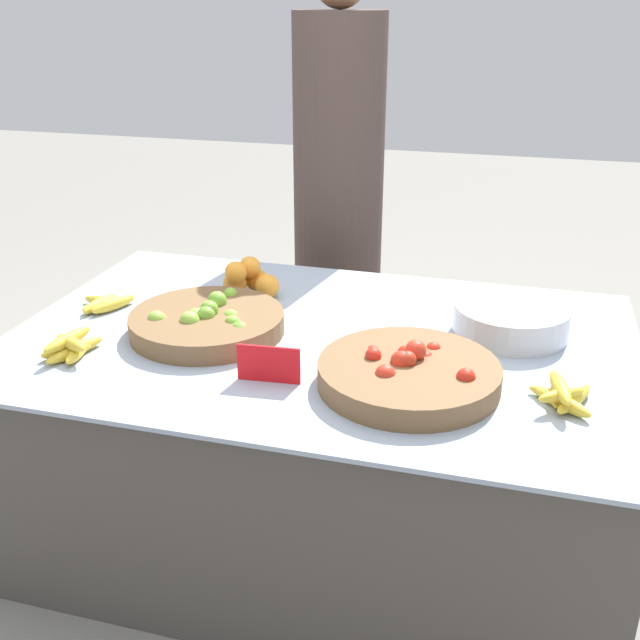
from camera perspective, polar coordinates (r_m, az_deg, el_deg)
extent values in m
plane|color=gray|center=(2.34, 0.00, -15.32)|extent=(12.00, 12.00, 0.00)
cube|color=#4C4742|center=(2.17, 0.00, -8.98)|extent=(1.59, 1.04, 0.61)
cube|color=#99A8BC|center=(2.02, 0.00, -1.46)|extent=(1.66, 1.08, 0.01)
cylinder|color=brown|center=(2.05, -8.60, -0.23)|extent=(0.42, 0.42, 0.06)
sphere|color=#6BA333|center=(2.03, -8.67, 0.38)|extent=(0.05, 0.05, 0.05)
sphere|color=#6BA333|center=(1.97, -6.16, -0.82)|extent=(0.05, 0.05, 0.05)
sphere|color=#89BC42|center=(2.01, -9.89, -0.09)|extent=(0.05, 0.05, 0.05)
sphere|color=#7AB238|center=(2.06, -8.44, 0.63)|extent=(0.04, 0.04, 0.04)
sphere|color=#7AB238|center=(2.17, -6.84, 1.94)|extent=(0.04, 0.04, 0.04)
sphere|color=#6BA333|center=(2.04, -8.43, 0.82)|extent=(0.05, 0.05, 0.05)
sphere|color=#89BC42|center=(2.06, -8.53, 0.04)|extent=(0.06, 0.06, 0.06)
sphere|color=#89BC42|center=(2.04, -12.32, 0.02)|extent=(0.05, 0.05, 0.05)
sphere|color=#7AB238|center=(2.04, -6.80, 0.15)|extent=(0.05, 0.05, 0.05)
sphere|color=#89BC42|center=(2.07, -9.41, 0.24)|extent=(0.05, 0.05, 0.05)
sphere|color=#6BA333|center=(2.10, -7.85, 1.46)|extent=(0.05, 0.05, 0.05)
sphere|color=#7AB238|center=(1.99, -6.68, -0.25)|extent=(0.04, 0.04, 0.04)
sphere|color=#89BC42|center=(2.07, -9.11, 0.18)|extent=(0.05, 0.05, 0.05)
sphere|color=#7AB238|center=(2.02, -5.84, -0.31)|extent=(0.04, 0.04, 0.04)
cylinder|color=brown|center=(1.77, 6.76, -4.16)|extent=(0.43, 0.43, 0.06)
sphere|color=red|center=(1.78, 4.08, -2.72)|extent=(0.04, 0.04, 0.04)
sphere|color=red|center=(1.78, 7.31, -2.30)|extent=(0.05, 0.05, 0.05)
sphere|color=red|center=(1.77, 6.69, -4.06)|extent=(0.05, 0.05, 0.05)
sphere|color=red|center=(1.79, 8.71, -3.93)|extent=(0.05, 0.05, 0.05)
sphere|color=red|center=(1.85, 8.64, -2.22)|extent=(0.04, 0.04, 0.04)
sphere|color=red|center=(1.82, 7.97, -3.05)|extent=(0.05, 0.05, 0.05)
sphere|color=red|center=(1.76, 6.22, -3.15)|extent=(0.05, 0.05, 0.05)
sphere|color=red|center=(1.79, 6.07, -3.88)|extent=(0.04, 0.04, 0.04)
sphere|color=red|center=(1.80, 6.49, -2.53)|extent=(0.04, 0.04, 0.04)
sphere|color=red|center=(1.76, 6.15, -3.09)|extent=(0.05, 0.05, 0.05)
sphere|color=red|center=(1.75, 6.71, -3.02)|extent=(0.04, 0.04, 0.04)
sphere|color=red|center=(1.71, 5.00, -4.15)|extent=(0.05, 0.05, 0.05)
sphere|color=red|center=(1.83, 7.25, -2.34)|extent=(0.04, 0.04, 0.04)
sphere|color=red|center=(1.71, 11.05, -4.32)|extent=(0.04, 0.04, 0.04)
sphere|color=red|center=(1.83, 7.53, -2.99)|extent=(0.04, 0.04, 0.04)
sphere|color=red|center=(1.75, 6.27, -3.03)|extent=(0.04, 0.04, 0.04)
sphere|color=red|center=(1.83, 4.03, -2.58)|extent=(0.04, 0.04, 0.04)
sphere|color=red|center=(1.74, 7.81, -4.76)|extent=(0.04, 0.04, 0.04)
sphere|color=orange|center=(2.27, -4.05, 2.58)|extent=(0.07, 0.07, 0.07)
sphere|color=orange|center=(2.34, -4.91, 3.11)|extent=(0.07, 0.07, 0.07)
sphere|color=orange|center=(2.30, -6.49, 2.79)|extent=(0.07, 0.07, 0.07)
sphere|color=orange|center=(2.30, -5.38, 4.01)|extent=(0.07, 0.07, 0.07)
sphere|color=orange|center=(2.26, -6.44, 3.62)|extent=(0.07, 0.07, 0.07)
cylinder|color=silver|center=(2.08, 14.33, 0.03)|extent=(0.31, 0.31, 0.08)
cube|color=red|center=(1.77, -3.94, -3.38)|extent=(0.15, 0.02, 0.09)
ellipsoid|color=gold|center=(2.01, -18.06, -2.07)|extent=(0.09, 0.16, 0.03)
ellipsoid|color=gold|center=(2.01, -18.93, -2.13)|extent=(0.09, 0.12, 0.03)
ellipsoid|color=gold|center=(1.99, -17.98, -2.28)|extent=(0.06, 0.14, 0.03)
ellipsoid|color=gold|center=(1.99, -18.57, -2.42)|extent=(0.08, 0.13, 0.03)
ellipsoid|color=gold|center=(2.00, -18.69, -1.43)|extent=(0.06, 0.16, 0.03)
ellipsoid|color=gold|center=(1.98, -18.45, -1.67)|extent=(0.12, 0.08, 0.03)
ellipsoid|color=gold|center=(2.30, -16.28, 1.36)|extent=(0.13, 0.05, 0.03)
ellipsoid|color=gold|center=(2.26, -15.46, 1.18)|extent=(0.09, 0.15, 0.04)
ellipsoid|color=gold|center=(2.28, -16.47, 1.20)|extent=(0.05, 0.15, 0.03)
ellipsoid|color=gold|center=(2.28, -16.31, 1.17)|extent=(0.09, 0.12, 0.03)
ellipsoid|color=gold|center=(1.77, 18.79, -5.74)|extent=(0.10, 0.16, 0.03)
ellipsoid|color=gold|center=(1.79, 17.56, -5.29)|extent=(0.03, 0.14, 0.03)
ellipsoid|color=gold|center=(1.75, 18.03, -6.03)|extent=(0.14, 0.11, 0.03)
ellipsoid|color=gold|center=(1.77, 17.47, -5.59)|extent=(0.13, 0.09, 0.03)
ellipsoid|color=gold|center=(1.75, 17.83, -4.91)|extent=(0.06, 0.16, 0.03)
ellipsoid|color=gold|center=(1.74, 17.90, -5.45)|extent=(0.11, 0.09, 0.03)
cylinder|color=#473833|center=(2.87, 1.39, 8.20)|extent=(0.34, 0.34, 1.43)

